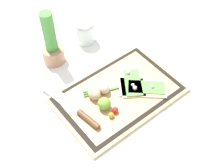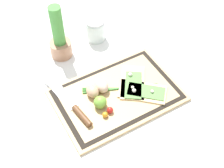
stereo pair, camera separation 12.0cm
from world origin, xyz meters
The scene contains 13 objects.
ground_plane centered at (0.00, 0.00, 0.00)m, with size 6.00×6.00×0.00m, color white.
cutting_board centered at (0.00, 0.00, 0.01)m, with size 0.47×0.32×0.02m.
pizza_slice_near centered at (0.09, -0.04, 0.02)m, with size 0.19×0.19×0.02m.
pizza_slice_far centered at (0.08, 0.01, 0.02)m, with size 0.17×0.19×0.02m.
knife centered at (-0.17, 0.02, 0.02)m, with size 0.07×0.30×0.02m.
egg_brown centered at (-0.08, 0.04, 0.04)m, with size 0.05×0.06×0.05m, color tan.
egg_pink centered at (-0.04, 0.04, 0.04)m, with size 0.05×0.06×0.05m, color beige.
lime centered at (-0.08, -0.02, 0.04)m, with size 0.05×0.05×0.05m, color #70A838.
cherry_tomato_red centered at (-0.07, -0.06, 0.03)m, with size 0.02×0.02×0.02m, color red.
cherry_tomato_yellow centered at (-0.09, -0.07, 0.03)m, with size 0.02×0.02×0.02m, color orange.
scallion_bunch centered at (0.02, 0.01, 0.02)m, with size 0.28×0.15×0.01m.
herb_pot centered at (-0.09, 0.32, 0.09)m, with size 0.09×0.09×0.25m.
sauce_jar centered at (0.09, 0.34, 0.04)m, with size 0.09×0.09×0.10m.
Camera 1 is at (-0.48, -0.56, 0.96)m, focal length 50.00 mm.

